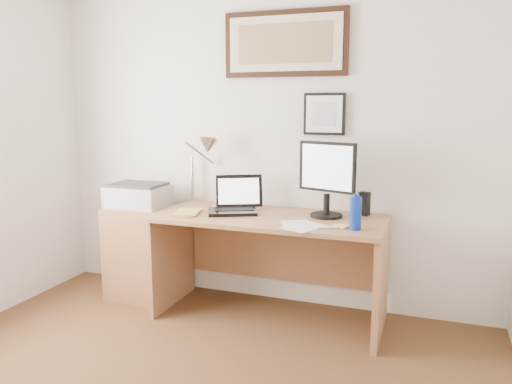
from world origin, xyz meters
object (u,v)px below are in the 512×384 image
at_px(laptop, 235,204).
at_px(lcd_monitor, 327,176).
at_px(water_bottle, 356,213).
at_px(printer, 138,195).
at_px(book, 176,212).
at_px(side_cabinet, 143,252).
at_px(desk, 273,245).

height_order(laptop, lcd_monitor, lcd_monitor).
bearing_deg(laptop, lcd_monitor, 4.94).
relative_size(water_bottle, printer, 0.47).
xyz_separation_m(laptop, lcd_monitor, (0.66, 0.06, 0.23)).
distance_m(water_bottle, book, 1.28).
bearing_deg(printer, lcd_monitor, 0.94).
xyz_separation_m(laptop, printer, (-0.83, 0.03, 0.01)).
distance_m(side_cabinet, laptop, 0.91).
bearing_deg(printer, desk, 0.34).
bearing_deg(laptop, printer, 177.77).
bearing_deg(desk, water_bottle, -22.94).
height_order(laptop, printer, laptop).
relative_size(book, printer, 0.53).
distance_m(laptop, lcd_monitor, 0.70).
bearing_deg(water_bottle, lcd_monitor, 130.86).
relative_size(side_cabinet, laptop, 1.73).
distance_m(water_bottle, laptop, 0.93).
bearing_deg(book, laptop, 26.71).
height_order(water_bottle, lcd_monitor, lcd_monitor).
relative_size(side_cabinet, desk, 0.46).
distance_m(book, desk, 0.74).
bearing_deg(lcd_monitor, printer, -179.06).
xyz_separation_m(desk, lcd_monitor, (0.38, 0.02, 0.53)).
height_order(book, lcd_monitor, lcd_monitor).
bearing_deg(printer, water_bottle, -8.43).
distance_m(desk, lcd_monitor, 0.65).
relative_size(side_cabinet, printer, 1.66).
height_order(desk, lcd_monitor, lcd_monitor).
bearing_deg(laptop, desk, 7.98).
relative_size(book, laptop, 0.55).
xyz_separation_m(side_cabinet, printer, (-0.04, 0.03, 0.45)).
bearing_deg(lcd_monitor, book, -166.56).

